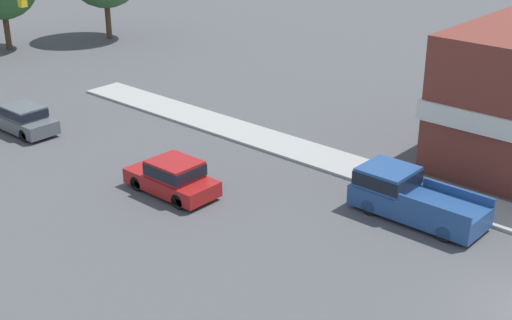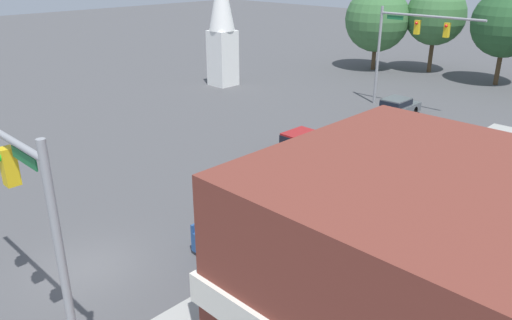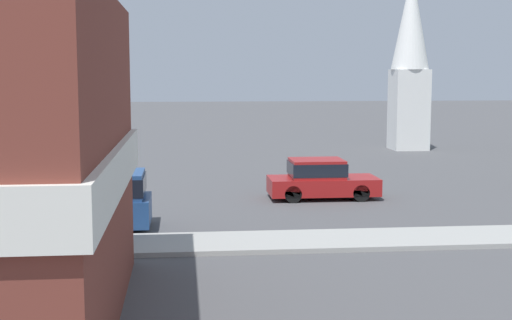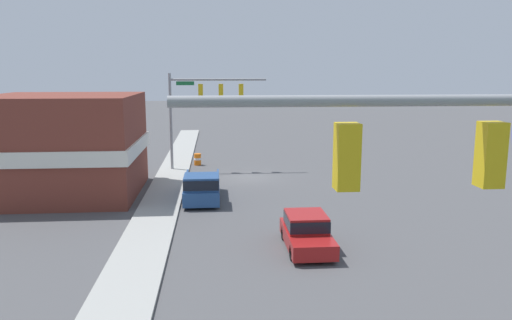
{
  "view_description": "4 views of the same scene",
  "coord_description": "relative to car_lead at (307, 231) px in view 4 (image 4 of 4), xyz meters",
  "views": [
    {
      "loc": [
        -20.24,
        -5.83,
        13.49
      ],
      "look_at": [
        -1.26,
        10.89,
        2.7
      ],
      "focal_mm": 50.0,
      "sensor_mm": 36.0,
      "label": 1
    },
    {
      "loc": [
        16.5,
        -7.32,
        11.42
      ],
      "look_at": [
        0.69,
        8.8,
        2.27
      ],
      "focal_mm": 35.0,
      "sensor_mm": 36.0,
      "label": 2
    },
    {
      "loc": [
        25.7,
        9.96,
        4.9
      ],
      "look_at": [
        1.27,
        12.48,
        1.92
      ],
      "focal_mm": 50.0,
      "sensor_mm": 36.0,
      "label": 3
    },
    {
      "loc": [
        2.39,
        36.55,
        7.87
      ],
      "look_at": [
        0.05,
        8.33,
        2.82
      ],
      "focal_mm": 35.0,
      "sensor_mm": 36.0,
      "label": 4
    }
  ],
  "objects": [
    {
      "name": "corner_brick_building",
      "position": [
        13.6,
        -11.16,
        2.38
      ],
      "size": [
        9.38,
        9.27,
        6.41
      ],
      "color": "brown",
      "rests_on": "ground"
    },
    {
      "name": "construction_barrel",
      "position": [
        5.55,
        -20.71,
        -0.31
      ],
      "size": [
        0.61,
        0.61,
        0.98
      ],
      "color": "orange",
      "rests_on": "ground"
    },
    {
      "name": "car_lead",
      "position": [
        0.0,
        0.0,
        0.0
      ],
      "size": [
        1.91,
        4.27,
        1.56
      ],
      "color": "black",
      "rests_on": "ground"
    },
    {
      "name": "pickup_truck_parked",
      "position": [
        4.89,
        -8.62,
        0.1
      ],
      "size": [
        2.13,
        5.43,
        1.83
      ],
      "color": "black",
      "rests_on": "ground"
    },
    {
      "name": "near_signal_assembly",
      "position": [
        5.01,
        -18.59,
        4.9
      ],
      "size": [
        7.69,
        0.49,
        7.73
      ],
      "color": "gray",
      "rests_on": "ground"
    },
    {
      "name": "sidewalk_curb",
      "position": [
        7.35,
        -15.32,
        -0.74
      ],
      "size": [
        2.4,
        60.0,
        0.14
      ],
      "color": "#9E9E99",
      "rests_on": "ground"
    },
    {
      "name": "ground_plane",
      "position": [
        1.65,
        -15.32,
        -0.81
      ],
      "size": [
        200.0,
        200.0,
        0.0
      ],
      "primitive_type": "plane",
      "color": "#4C4C4F"
    }
  ]
}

